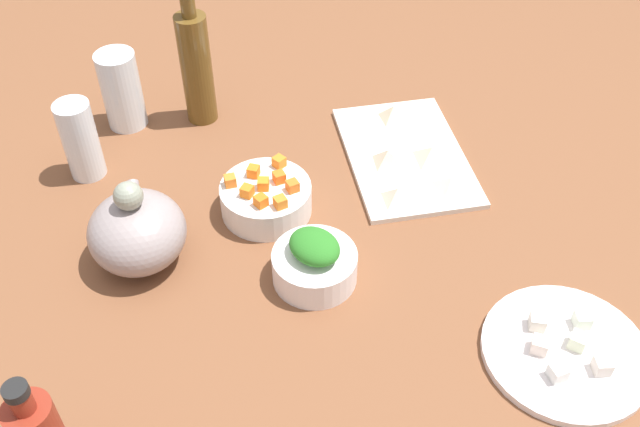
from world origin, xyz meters
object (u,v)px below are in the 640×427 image
teapot (137,231)px  drinking_glass_1 (80,140)px  cutting_board (406,156)px  bowl_carrots (266,199)px  plate_tofu (565,352)px  bottle_0 (196,66)px  drinking_glass_0 (122,90)px  bowl_greens (315,266)px

teapot → drinking_glass_1: 24.15cm
cutting_board → bowl_carrots: size_ratio=2.08×
plate_tofu → teapot: 64.43cm
bottle_0 → drinking_glass_0: 14.67cm
drinking_glass_1 → drinking_glass_0: bearing=-28.6°
cutting_board → plate_tofu: bearing=-169.2°
plate_tofu → drinking_glass_0: bearing=40.4°
cutting_board → drinking_glass_1: bearing=81.6°
bowl_carrots → drinking_glass_0: drinking_glass_0 is taller
bowl_greens → plate_tofu: bearing=-124.6°
bowl_greens → drinking_glass_1: size_ratio=0.88×
teapot → bottle_0: 37.42cm
cutting_board → bowl_greens: bearing=137.8°
bowl_greens → drinking_glass_0: drinking_glass_0 is taller
bowl_greens → bottle_0: (44.67, 12.37, 8.89)cm
bowl_greens → teapot: (10.00, 25.31, 3.34)cm
cutting_board → teapot: bearing=106.9°
teapot → bottle_0: size_ratio=0.63×
bottle_0 → drinking_glass_1: (-12.06, 21.31, -4.16)cm
bowl_greens → teapot: bearing=68.4°
cutting_board → drinking_glass_1: drinking_glass_1 is taller
drinking_glass_1 → teapot: bearing=-159.7°
cutting_board → bowl_greens: 32.93cm
bowl_greens → bowl_carrots: size_ratio=0.86×
bowl_greens → bottle_0: bearing=15.5°
bottle_0 → bowl_greens: bearing=-164.5°
drinking_glass_1 → bottle_0: bearing=-60.5°
teapot → drinking_glass_0: bearing=1.8°
bowl_carrots → drinking_glass_0: (29.66, 21.77, 4.84)cm
bowl_greens → cutting_board: bearing=-42.2°
plate_tofu → bowl_greens: (21.23, 30.79, 1.95)cm
cutting_board → drinking_glass_0: 53.54cm
drinking_glass_0 → cutting_board: bearing=-114.0°
plate_tofu → drinking_glass_1: 84.26cm
plate_tofu → drinking_glass_1: size_ratio=1.59×
bowl_greens → teapot: teapot is taller
bowl_greens → drinking_glass_1: bearing=45.9°
plate_tofu → teapot: teapot is taller
cutting_board → bottle_0: (20.32, 34.44, 10.94)cm
bowl_carrots → teapot: teapot is taller
bowl_greens → drinking_glass_1: (32.62, 33.67, 4.72)cm
drinking_glass_0 → teapot: bearing=-178.2°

